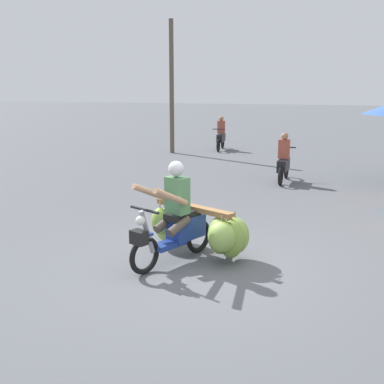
% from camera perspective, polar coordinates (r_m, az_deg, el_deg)
% --- Properties ---
extents(ground_plane, '(120.00, 120.00, 0.00)m').
position_cam_1_polar(ground_plane, '(7.13, 1.37, -9.35)').
color(ground_plane, '#56595E').
extents(motorbike_main_loaded, '(1.83, 2.01, 1.58)m').
position_cam_1_polar(motorbike_main_loaded, '(7.47, 0.49, -4.27)').
color(motorbike_main_loaded, black).
rests_on(motorbike_main_loaded, ground).
extents(motorbike_distant_ahead_left, '(0.50, 1.62, 1.40)m').
position_cam_1_polar(motorbike_distant_ahead_left, '(13.45, 10.98, 3.53)').
color(motorbike_distant_ahead_left, black).
rests_on(motorbike_distant_ahead_left, ground).
extents(motorbike_distant_ahead_right, '(0.50, 1.62, 1.40)m').
position_cam_1_polar(motorbike_distant_ahead_right, '(19.92, 3.50, 6.71)').
color(motorbike_distant_ahead_right, black).
rests_on(motorbike_distant_ahead_right, ground).
extents(utility_pole, '(0.18, 0.18, 5.12)m').
position_cam_1_polar(utility_pole, '(18.91, -2.47, 12.44)').
color(utility_pole, brown).
rests_on(utility_pole, ground).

